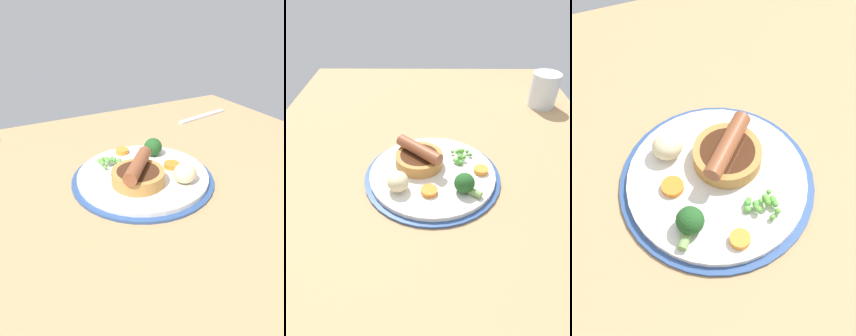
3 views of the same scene
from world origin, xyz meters
TOP-DOWN VIEW (x-y plane):
  - dining_table at (0.00, 0.00)cm, footprint 110.00×80.00cm
  - dinner_plate at (4.93, 0.09)cm, footprint 26.70×26.70cm
  - sausage_pudding at (2.57, -2.64)cm, footprint 9.47×9.47cm
  - pea_pile at (0.56, 5.76)cm, footprint 4.56×4.42cm
  - broccoli_floret_near at (10.47, 5.81)cm, footprint 4.39×5.09cm
  - potato_chunk_0 at (10.01, -6.27)cm, footprint 4.81×4.46cm
  - carrot_slice_0 at (10.98, -0.62)cm, footprint 3.65×3.65cm
  - carrot_slice_2 at (4.99, 9.46)cm, footprint 3.72×3.72cm

SIDE VIEW (x-z plane):
  - dining_table at x=0.00cm, z-range 0.00..3.00cm
  - dinner_plate at x=4.93cm, z-range 2.87..4.27cm
  - carrot_slice_0 at x=10.98cm, z-range 4.40..5.26cm
  - carrot_slice_2 at x=4.99cm, z-range 4.40..5.36cm
  - pea_pile at x=0.56cm, z-range 4.44..6.39cm
  - sausage_pudding at x=2.57cm, z-range 3.75..8.58cm
  - broccoli_floret_near at x=10.47cm, z-range 4.31..8.03cm
  - potato_chunk_0 at x=10.01cm, z-range 4.40..7.99cm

